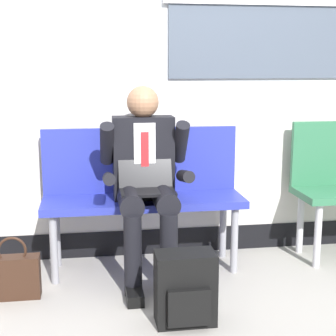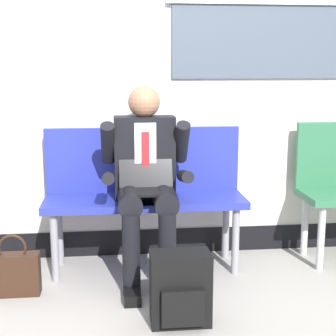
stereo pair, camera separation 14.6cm
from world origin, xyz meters
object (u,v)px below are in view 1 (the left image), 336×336
at_px(person_seated, 146,177).
at_px(bench_with_person, 142,186).
at_px(handbag, 14,276).
at_px(backpack, 185,289).

bearing_deg(person_seated, bench_with_person, 90.00).
distance_m(bench_with_person, handbag, 1.02).
xyz_separation_m(bench_with_person, handbag, (-0.83, -0.41, -0.43)).
distance_m(person_seated, handbag, 1.01).
relative_size(backpack, handbag, 1.03).
bearing_deg(handbag, bench_with_person, 26.12).
distance_m(backpack, handbag, 1.07).
bearing_deg(person_seated, handbag, -166.33).
bearing_deg(handbag, backpack, -25.45).
height_order(backpack, handbag, backpack).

